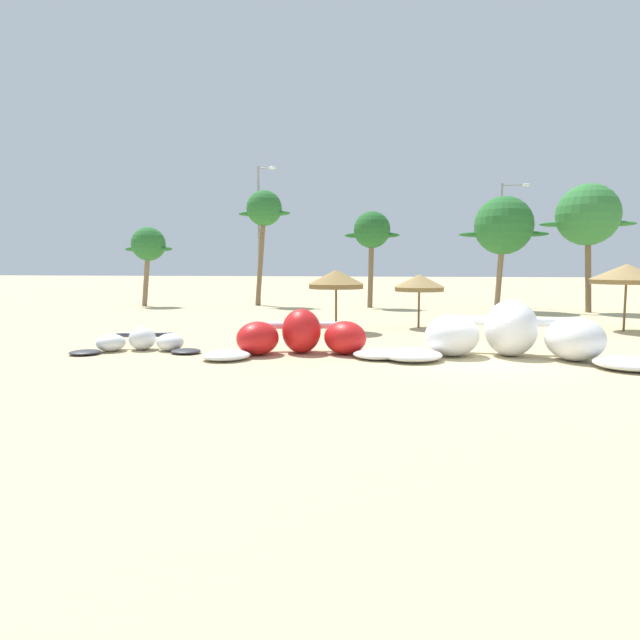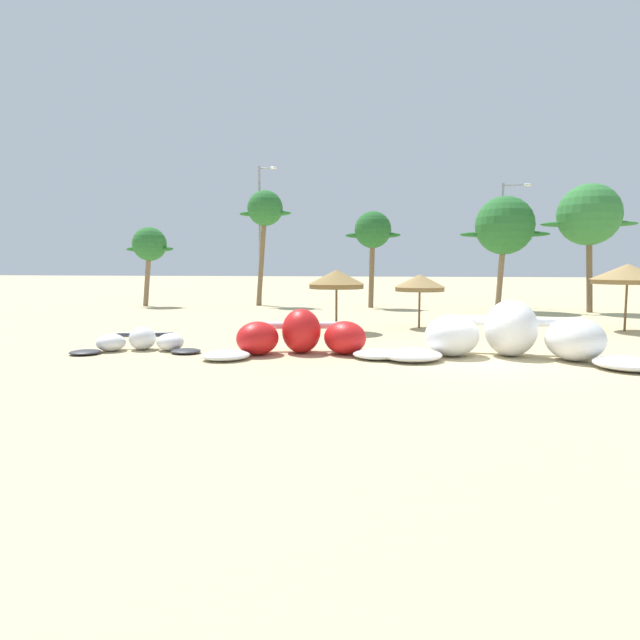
% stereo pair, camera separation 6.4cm
% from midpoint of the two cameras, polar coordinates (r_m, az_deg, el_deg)
% --- Properties ---
extents(ground_plane, '(260.00, 260.00, 0.00)m').
position_cam_midpoint_polar(ground_plane, '(17.75, 16.38, -4.14)').
color(ground_plane, '#C6B284').
extents(kite_far_left, '(4.45, 2.65, 0.81)m').
position_cam_midpoint_polar(kite_far_left, '(20.03, -18.10, -2.19)').
color(kite_far_left, '#333338').
rests_on(kite_far_left, ground).
extents(kite_left, '(6.53, 3.74, 1.51)m').
position_cam_midpoint_polar(kite_left, '(18.25, -1.85, -1.82)').
color(kite_left, white).
rests_on(kite_left, ground).
extents(kite_left_of_center, '(8.42, 4.10, 1.85)m').
position_cam_midpoint_polar(kite_left_of_center, '(18.51, 19.48, -1.63)').
color(kite_left_of_center, white).
rests_on(kite_left_of_center, ground).
extents(beach_umbrella_near_van, '(2.54, 2.54, 2.78)m').
position_cam_midpoint_polar(beach_umbrella_near_van, '(24.29, 1.80, 4.28)').
color(beach_umbrella_near_van, brown).
rests_on(beach_umbrella_near_van, ground).
extents(beach_umbrella_middle, '(2.42, 2.42, 2.56)m').
position_cam_midpoint_polar(beach_umbrella_middle, '(26.34, 10.44, 3.85)').
color(beach_umbrella_middle, brown).
rests_on(beach_umbrella_middle, ground).
extents(beach_umbrella_near_palms, '(3.13, 3.13, 3.05)m').
position_cam_midpoint_polar(beach_umbrella_near_palms, '(28.18, 29.48, 4.22)').
color(beach_umbrella_near_palms, brown).
rests_on(beach_umbrella_near_palms, ground).
extents(palm_leftmost, '(3.67, 2.45, 5.76)m').
position_cam_midpoint_polar(palm_leftmost, '(41.88, -17.33, 7.45)').
color(palm_leftmost, '#7F6647').
rests_on(palm_leftmost, ground).
extents(palm_left, '(3.89, 2.60, 8.44)m').
position_cam_midpoint_polar(palm_left, '(40.88, -5.72, 11.28)').
color(palm_left, brown).
rests_on(palm_left, ground).
extents(palm_left_of_gap, '(3.85, 2.57, 6.75)m').
position_cam_midpoint_polar(palm_left_of_gap, '(38.84, 5.57, 9.19)').
color(palm_left_of_gap, brown).
rests_on(palm_left_of_gap, ground).
extents(palm_center_left, '(5.65, 3.77, 7.45)m').
position_cam_midpoint_polar(palm_center_left, '(37.84, 18.75, 9.26)').
color(palm_center_left, '#7F6647').
rests_on(palm_center_left, ground).
extents(palm_center_right, '(5.77, 3.84, 8.07)m').
position_cam_midpoint_polar(palm_center_right, '(38.63, 26.31, 9.76)').
color(palm_center_right, brown).
rests_on(palm_center_right, ground).
extents(lamppost_west, '(1.45, 0.24, 10.29)m').
position_cam_midpoint_polar(lamppost_west, '(41.66, -6.13, 9.37)').
color(lamppost_west, gray).
rests_on(lamppost_west, ground).
extents(lamppost_west_center, '(2.04, 0.24, 8.85)m').
position_cam_midpoint_polar(lamppost_west_center, '(42.12, 18.68, 8.16)').
color(lamppost_west_center, gray).
rests_on(lamppost_west_center, ground).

